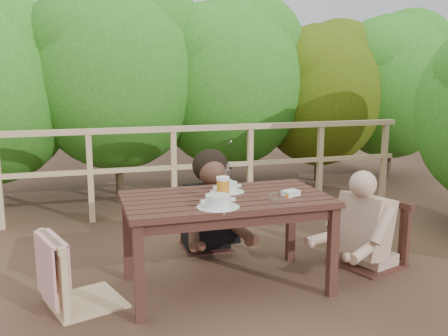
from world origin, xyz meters
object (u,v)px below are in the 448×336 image
object	(u,v)px
table	(226,243)
soup_far	(227,188)
tumbler	(274,198)
woman	(205,171)
diner_right	(374,186)
soup_near	(218,202)
chair_far	(206,202)
chair_left	(82,236)
beer_glass	(223,189)
bottle	(228,179)
butter_tub	(291,194)
chair_right	(370,206)

from	to	relation	value
table	soup_far	world-z (taller)	soup_far
tumbler	soup_far	bearing A→B (deg)	118.25
table	woman	xyz separation A→B (m)	(0.08, 0.89, 0.37)
diner_right	soup_near	size ratio (longest dim) A/B	4.63
chair_far	woman	world-z (taller)	woman
chair_left	beer_glass	size ratio (longest dim) A/B	5.51
chair_far	tumbler	xyz separation A→B (m)	(0.19, -1.13, 0.29)
bottle	tumbler	distance (m)	0.45
table	chair_left	bearing A→B (deg)	179.03
chair_far	bottle	world-z (taller)	bottle
table	butter_tub	xyz separation A→B (m)	(0.46, -0.12, 0.37)
chair_right	woman	bearing A→B (deg)	-142.88
chair_left	diner_right	distance (m)	2.32
woman	soup_near	xyz separation A→B (m)	(-0.21, -1.15, 0.02)
table	chair_right	world-z (taller)	chair_right
beer_glass	soup_far	bearing A→B (deg)	65.85
chair_far	woman	xyz separation A→B (m)	(0.00, 0.02, 0.28)
woman	tumbler	xyz separation A→B (m)	(0.19, -1.15, 0.01)
chair_right	chair_left	bearing A→B (deg)	-107.15
chair_left	bottle	world-z (taller)	chair_left
tumbler	bottle	bearing A→B (deg)	119.48
woman	beer_glass	distance (m)	0.98
chair_far	soup_far	size ratio (longest dim) A/B	3.31
chair_left	table	bearing A→B (deg)	-109.15
soup_far	bottle	bearing A→B (deg)	-91.61
soup_near	table	bearing A→B (deg)	62.63
diner_right	table	bearing A→B (deg)	74.94
soup_far	chair_left	bearing A→B (deg)	-173.21
chair_right	tumbler	bearing A→B (deg)	-89.84
table	beer_glass	bearing A→B (deg)	-120.74
chair_left	tumbler	size ratio (longest dim) A/B	12.00
chair_left	bottle	xyz separation A→B (m)	(1.07, 0.11, 0.31)
soup_near	tumbler	xyz separation A→B (m)	(0.40, 0.00, -0.01)
chair_far	butter_tub	size ratio (longest dim) A/B	6.89
table	bottle	size ratio (longest dim) A/B	6.51
woman	bottle	world-z (taller)	woman
woman	soup_far	world-z (taller)	woman
butter_tub	chair_right	bearing A→B (deg)	-5.49
diner_right	soup_far	xyz separation A→B (m)	(-1.24, 0.06, 0.06)
diner_right	tumbler	bearing A→B (deg)	89.64
table	tumbler	size ratio (longest dim) A/B	18.10
chair_left	tumbler	bearing A→B (deg)	-120.23
bottle	tumbler	xyz separation A→B (m)	(0.22, -0.38, -0.07)
chair_left	diner_right	size ratio (longest dim) A/B	0.73
chair_left	soup_near	xyz separation A→B (m)	(0.88, -0.28, 0.24)
chair_far	diner_right	size ratio (longest dim) A/B	0.65
chair_right	soup_near	distance (m)	1.46
diner_right	bottle	size ratio (longest dim) A/B	5.89
soup_far	beer_glass	world-z (taller)	beer_glass
chair_right	beer_glass	world-z (taller)	chair_right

